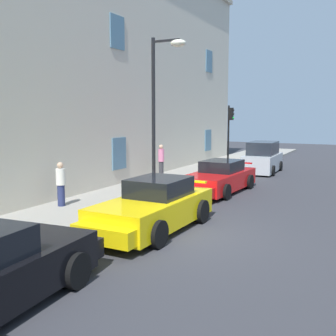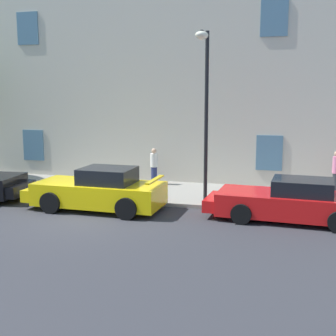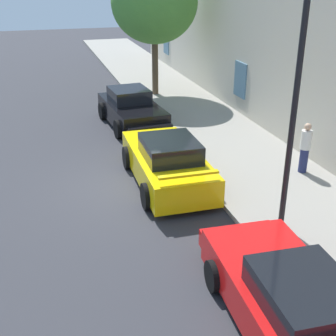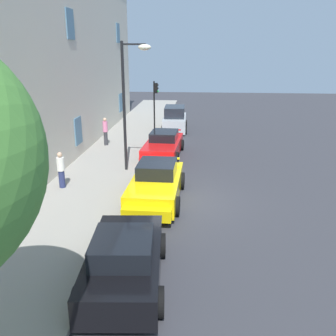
{
  "view_description": "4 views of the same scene",
  "coord_description": "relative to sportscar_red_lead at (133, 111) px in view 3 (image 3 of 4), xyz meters",
  "views": [
    {
      "loc": [
        -10.24,
        -4.65,
        3.41
      ],
      "look_at": [
        1.49,
        1.38,
        1.68
      ],
      "focal_mm": 43.37,
      "sensor_mm": 36.0,
      "label": 1
    },
    {
      "loc": [
        6.48,
        -13.08,
        4.04
      ],
      "look_at": [
        2.2,
        2.52,
        1.38
      ],
      "focal_mm": 47.46,
      "sensor_mm": 36.0,
      "label": 2
    },
    {
      "loc": [
        11.91,
        -2.38,
        6.0
      ],
      "look_at": [
        0.67,
        0.97,
        0.77
      ],
      "focal_mm": 47.88,
      "sensor_mm": 36.0,
      "label": 3
    },
    {
      "loc": [
        -13.93,
        -0.57,
        5.93
      ],
      "look_at": [
        1.38,
        0.75,
        0.96
      ],
      "focal_mm": 39.4,
      "sensor_mm": 36.0,
      "label": 4
    }
  ],
  "objects": [
    {
      "name": "tree_near_kerb",
      "position": [
        -4.39,
        2.14,
        3.9
      ],
      "size": [
        4.12,
        4.12,
        6.37
      ],
      "color": "brown",
      "rests_on": "sidewalk"
    },
    {
      "name": "pedestrian_admiring",
      "position": [
        6.26,
        4.07,
        0.3
      ],
      "size": [
        0.33,
        0.33,
        1.6
      ],
      "color": "navy",
      "rests_on": "sidewalk"
    },
    {
      "name": "ground_plane",
      "position": [
        5.48,
        -1.3,
        -0.66
      ],
      "size": [
        80.0,
        80.0,
        0.0
      ],
      "primitive_type": "plane",
      "color": "#333338"
    },
    {
      "name": "sidewalk",
      "position": [
        5.48,
        2.86,
        -0.59
      ],
      "size": [
        60.0,
        4.03,
        0.14
      ],
      "primitive_type": "cube",
      "color": "gray",
      "rests_on": "ground"
    },
    {
      "name": "street_lamp",
      "position": [
        8.99,
        1.35,
        3.69
      ],
      "size": [
        0.44,
        1.42,
        6.15
      ],
      "color": "black",
      "rests_on": "sidewalk"
    },
    {
      "name": "sportscar_yellow_flank",
      "position": [
        5.38,
        -0.17,
        0.01
      ],
      "size": [
        4.96,
        2.2,
        1.52
      ],
      "color": "yellow",
      "rests_on": "ground"
    },
    {
      "name": "sportscar_red_lead",
      "position": [
        0.0,
        0.0,
        0.0
      ],
      "size": [
        4.67,
        2.36,
        1.5
      ],
      "color": "black",
      "rests_on": "ground"
    },
    {
      "name": "sportscar_white_middle",
      "position": [
        11.93,
        0.19,
        -0.05
      ],
      "size": [
        5.16,
        2.27,
        1.38
      ],
      "color": "red",
      "rests_on": "ground"
    }
  ]
}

